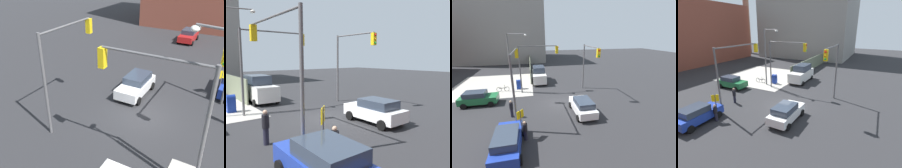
# 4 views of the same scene
# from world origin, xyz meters

# --- Properties ---
(ground_plane) EXTENTS (120.00, 120.00, 0.00)m
(ground_plane) POSITION_xyz_m (0.00, 0.00, 0.00)
(ground_plane) COLOR #28282B
(traffic_signal_se_corner) EXTENTS (5.07, 0.36, 6.50)m
(traffic_signal_se_corner) POSITION_xyz_m (2.58, -4.50, 4.61)
(traffic_signal_se_corner) COLOR #59595B
(traffic_signal_se_corner) RESTS_ON ground
(traffic_signal_ne_corner) EXTENTS (0.36, 5.40, 6.50)m
(traffic_signal_ne_corner) POSITION_xyz_m (4.50, 2.44, 4.63)
(traffic_signal_ne_corner) COLOR #59595B
(traffic_signal_ne_corner) RESTS_ON ground
(warning_sign_two_way) EXTENTS (0.48, 0.48, 2.40)m
(warning_sign_two_way) POSITION_xyz_m (-5.40, 4.09, 1.64)
(warning_sign_two_way) COLOR #4C4C4C
(warning_sign_two_way) RESTS_ON ground
(hatchback_white) EXTENTS (4.22, 2.02, 1.62)m
(hatchback_white) POSITION_xyz_m (-2.83, -1.90, 0.84)
(hatchback_white) COLOR white
(hatchback_white) RESTS_ON ground
(coupe_red) EXTENTS (4.13, 2.02, 1.62)m
(coupe_red) POSITION_xyz_m (-19.28, -1.78, 0.84)
(coupe_red) COLOR #B21919
(coupe_red) RESTS_ON ground
(pedestrian_waiting) EXTENTS (0.36, 0.36, 1.65)m
(pedestrian_waiting) POSITION_xyz_m (-5.80, 3.80, 0.85)
(pedestrian_waiting) COLOR black
(pedestrian_waiting) RESTS_ON ground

